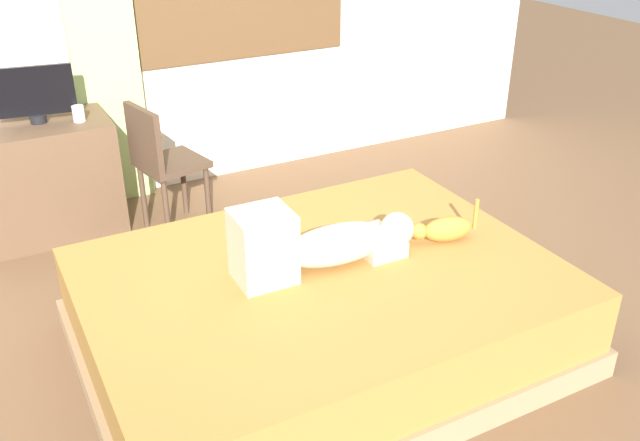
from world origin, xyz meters
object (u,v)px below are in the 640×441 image
(bed, at_px, (321,311))
(cup, at_px, (79,114))
(person_lying, at_px, (319,243))
(desk, at_px, (42,179))
(cat, at_px, (444,229))
(chair_by_desk, at_px, (161,159))
(tv_monitor, at_px, (34,94))

(bed, xyz_separation_m, cup, (-0.71, 1.85, 0.57))
(person_lying, bearing_deg, desk, 117.86)
(cat, bearing_deg, cup, 126.39)
(chair_by_desk, bearing_deg, bed, -79.37)
(desk, bearing_deg, tv_monitor, -0.00)
(bed, bearing_deg, cat, -3.02)
(person_lying, height_order, tv_monitor, tv_monitor)
(bed, bearing_deg, tv_monitor, 115.67)
(chair_by_desk, bearing_deg, cup, 146.64)
(bed, height_order, person_lying, person_lying)
(person_lying, relative_size, cat, 2.66)
(desk, relative_size, tv_monitor, 1.88)
(desk, height_order, tv_monitor, tv_monitor)
(bed, distance_m, tv_monitor, 2.26)
(bed, height_order, chair_by_desk, chair_by_desk)
(bed, xyz_separation_m, chair_by_desk, (-0.30, 1.58, 0.28))
(tv_monitor, xyz_separation_m, chair_by_desk, (0.64, -0.36, -0.41))
(chair_by_desk, bearing_deg, tv_monitor, 150.39)
(desk, bearing_deg, person_lying, -62.14)
(cup, bearing_deg, cat, -53.61)
(cup, bearing_deg, person_lying, -67.99)
(bed, bearing_deg, person_lying, 72.70)
(tv_monitor, xyz_separation_m, cup, (0.23, -0.09, -0.13))
(cat, height_order, cup, cup)
(cat, bearing_deg, desk, 130.04)
(person_lying, height_order, cat, person_lying)
(person_lying, height_order, chair_by_desk, chair_by_desk)
(person_lying, height_order, desk, person_lying)
(cat, xyz_separation_m, chair_by_desk, (-0.98, 1.62, -0.01))
(cup, bearing_deg, desk, 161.37)
(person_lying, relative_size, desk, 1.04)
(cat, xyz_separation_m, desk, (-1.66, 1.98, -0.15))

